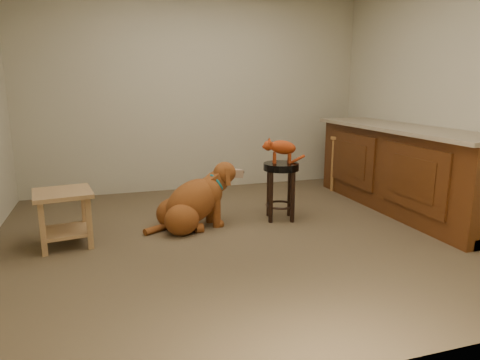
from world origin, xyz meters
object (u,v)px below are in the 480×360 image
object	(u,v)px
side_table	(64,210)
golden_retriever	(194,203)
wood_stool	(351,163)
tabby_kitten	(280,148)
padded_stool	(281,180)

from	to	relation	value
side_table	golden_retriever	bearing A→B (deg)	6.05
wood_stool	tabby_kitten	distance (m)	1.62
padded_stool	tabby_kitten	bearing A→B (deg)	158.61
wood_stool	golden_retriever	xyz separation A→B (m)	(-2.26, -0.83, -0.13)
wood_stool	side_table	world-z (taller)	wood_stool
padded_stool	golden_retriever	size ratio (longest dim) A/B	0.57
side_table	tabby_kitten	distance (m)	2.13
side_table	wood_stool	bearing A→B (deg)	15.54
golden_retriever	tabby_kitten	size ratio (longest dim) A/B	2.28
padded_stool	side_table	xyz separation A→B (m)	(-2.09, -0.13, -0.10)
side_table	golden_retriever	size ratio (longest dim) A/B	0.51
wood_stool	tabby_kitten	size ratio (longest dim) A/B	1.57
wood_stool	golden_retriever	size ratio (longest dim) A/B	0.69
padded_stool	tabby_kitten	size ratio (longest dim) A/B	1.29
wood_stool	tabby_kitten	bearing A→B (deg)	-148.70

